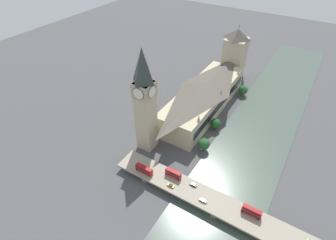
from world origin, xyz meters
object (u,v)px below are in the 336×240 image
Objects in this scene: victoria_tower at (234,54)px; double_decker_bus_lead at (144,169)px; clock_tower at (145,101)px; car_northbound_tail at (171,185)px; parliament_hall at (204,97)px; car_northbound_lead at (193,185)px; double_decker_bus_rear at (252,211)px; car_northbound_mid at (203,201)px; road_bridge at (218,205)px; double_decker_bus_mid at (173,173)px.

victoria_tower reaches higher than double_decker_bus_lead.
clock_tower is 124.28m from victoria_tower.
victoria_tower is 149.81m from car_northbound_tail.
parliament_hall is 1.96× the size of victoria_tower.
car_northbound_lead is (-30.70, 76.69, -6.21)m from parliament_hall.
double_decker_bus_rear is 25.26m from car_northbound_mid.
car_northbound_mid is at bearing 115.67° from parliament_hall.
road_bridge is 17.38m from double_decker_bus_rear.
parliament_hall is at bearing -77.15° from double_decker_bus_mid.
road_bridge is 12.63× the size of double_decker_bus_rear.
car_northbound_lead is at bearing -145.65° from car_northbound_tail.
parliament_hall is 9.95× the size of double_decker_bus_mid.
clock_tower is at bearing -36.24° from car_northbound_tail.
victoria_tower reaches higher than car_northbound_tail.
car_northbound_mid reaches higher than car_northbound_tail.
car_northbound_tail is (-20.06, 147.38, -17.86)m from victoria_tower.
double_decker_bus_rear is at bearing -171.41° from car_northbound_tail.
victoria_tower reaches higher than car_northbound_lead.
road_bridge is at bearing 9.93° from double_decker_bus_rear.
parliament_hall reaches higher than car_northbound_mid.
victoria_tower is at bearing -89.95° from parliament_hall.
parliament_hall is 23.26× the size of car_northbound_mid.
car_northbound_lead is (-29.56, -6.82, -1.87)m from double_decker_bus_lead.
car_northbound_lead is (-44.36, 17.35, -31.95)m from clock_tower.
victoria_tower is at bearing -74.71° from car_northbound_mid.
road_bridge is at bearing 120.77° from parliament_hall.
car_northbound_tail is at bearing 178.51° from double_decker_bus_lead.
car_northbound_tail is at bearing 103.39° from parliament_hall.
clock_tower is 1.41× the size of victoria_tower.
victoria_tower reaches higher than double_decker_bus_rear.
clock_tower is 46.84m from double_decker_bus_mid.
double_decker_bus_lead is at bearing 12.99° from car_northbound_lead.
clock_tower reaches higher than double_decker_bus_rear.
clock_tower reaches higher than victoria_tower.
victoria_tower is at bearing -65.35° from double_decker_bus_rear.
car_northbound_lead is (17.06, -3.52, 1.70)m from road_bridge.
double_decker_bus_mid is (-16.46, -6.32, 0.11)m from double_decker_bus_lead.
road_bridge is at bearing 168.35° from car_northbound_lead.
victoria_tower is 147.76m from double_decker_bus_lead.
clock_tower is 16.71× the size of car_northbound_mid.
victoria_tower is at bearing -77.61° from car_northbound_lead.
car_northbound_lead is at bearing -35.28° from car_northbound_mid.
victoria_tower is 155.56m from double_decker_bus_rear.
parliament_hall reaches higher than road_bridge.
double_decker_bus_mid is 46.88m from double_decker_bus_rear.
double_decker_bus_mid reaches higher than car_northbound_lead.
clock_tower is at bearing -58.53° from double_decker_bus_lead.
car_northbound_mid is at bearing -179.67° from double_decker_bus_lead.
car_northbound_mid is 20.04m from car_northbound_tail.
car_northbound_lead is at bearing -167.01° from double_decker_bus_lead.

